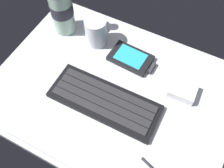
% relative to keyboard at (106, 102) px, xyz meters
% --- Properties ---
extents(ground_plane, '(0.64, 0.48, 0.03)m').
position_rel_keyboard_xyz_m(ground_plane, '(-0.00, 0.04, -0.02)').
color(ground_plane, silver).
extents(keyboard, '(0.29, 0.11, 0.02)m').
position_rel_keyboard_xyz_m(keyboard, '(0.00, 0.00, 0.00)').
color(keyboard, black).
rests_on(keyboard, ground_plane).
extents(handheld_device, '(0.13, 0.08, 0.02)m').
position_rel_keyboard_xyz_m(handheld_device, '(0.00, 0.16, -0.00)').
color(handheld_device, black).
rests_on(handheld_device, ground_plane).
extents(juice_cup, '(0.06, 0.06, 0.09)m').
position_rel_keyboard_xyz_m(juice_cup, '(-0.13, 0.17, 0.03)').
color(juice_cup, silver).
rests_on(juice_cup, ground_plane).
extents(water_bottle, '(0.07, 0.07, 0.21)m').
position_rel_keyboard_xyz_m(water_bottle, '(-0.24, 0.17, 0.08)').
color(water_bottle, '#9EC1A8').
rests_on(water_bottle, ground_plane).
extents(charger_block, '(0.07, 0.06, 0.02)m').
position_rel_keyboard_xyz_m(charger_block, '(0.17, 0.12, 0.00)').
color(charger_block, white).
rests_on(charger_block, ground_plane).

